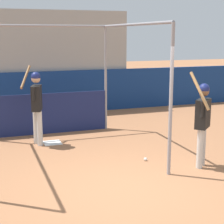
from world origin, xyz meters
TOP-DOWN VIEW (x-y plane):
  - ground_plane at (0.00, 0.00)m, footprint 60.00×60.00m
  - outfield_wall at (0.00, 6.91)m, footprint 24.00×0.12m
  - bleacher_section at (-0.00, 8.97)m, footprint 5.40×4.00m
  - batting_cage at (-0.74, 3.49)m, footprint 3.56×3.99m
  - home_plate at (-0.77, 3.30)m, footprint 0.44×0.44m
  - player_batter at (-1.13, 3.31)m, footprint 0.55×0.91m
  - player_waiting at (1.83, 0.54)m, footprint 0.61×0.72m
  - baseball at (0.91, 1.26)m, footprint 0.07×0.07m

SIDE VIEW (x-z plane):
  - ground_plane at x=0.00m, z-range 0.00..0.00m
  - home_plate at x=-0.77m, z-range 0.00..0.02m
  - baseball at x=0.91m, z-range 0.00..0.07m
  - outfield_wall at x=0.00m, z-range 0.00..1.48m
  - player_waiting at x=1.83m, z-range 0.06..2.06m
  - player_batter at x=-1.13m, z-range 0.14..2.08m
  - batting_cage at x=-0.74m, z-range -0.19..2.78m
  - bleacher_section at x=0.00m, z-range -0.01..3.55m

